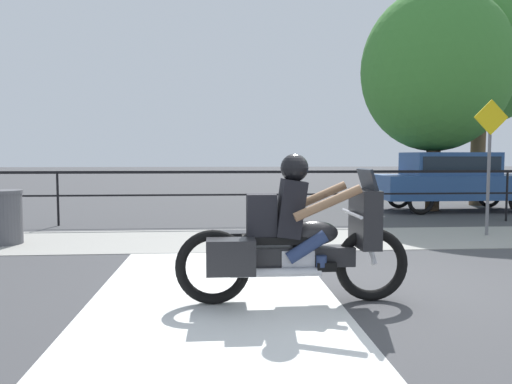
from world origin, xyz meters
name	(u,v)px	position (x,y,z in m)	size (l,w,h in m)	color
ground_plane	(358,288)	(0.00, 0.00, 0.00)	(120.00, 120.00, 0.00)	#424244
sidewalk_band	(306,239)	(0.00, 3.40, 0.01)	(44.00, 2.40, 0.01)	#99968E
crosswalk_band	(214,295)	(-1.66, -0.20, 0.00)	(2.63, 6.00, 0.01)	silver
fence_railing	(290,182)	(0.00, 5.51, 0.94)	(36.00, 0.05, 1.20)	black
motorcycle	(293,238)	(-0.84, -0.51, 0.68)	(2.45, 0.76, 1.55)	black
parked_car	(454,178)	(4.87, 7.67, 0.92)	(4.39, 1.71, 1.61)	#284C84
trash_bin	(5,217)	(-5.29, 3.24, 0.47)	(0.60, 0.60, 0.94)	#515156
street_sign	(490,152)	(3.52, 3.51, 1.60)	(0.67, 0.06, 2.58)	slate
tree_behind_sign	(436,70)	(4.32, 7.81, 3.85)	(4.03, 4.03, 6.08)	brown
tree_behind_car	(481,53)	(6.33, 9.17, 4.61)	(3.99, 3.99, 6.83)	brown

